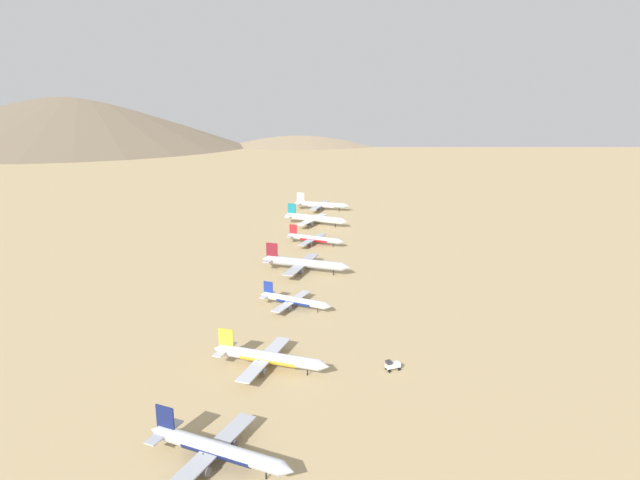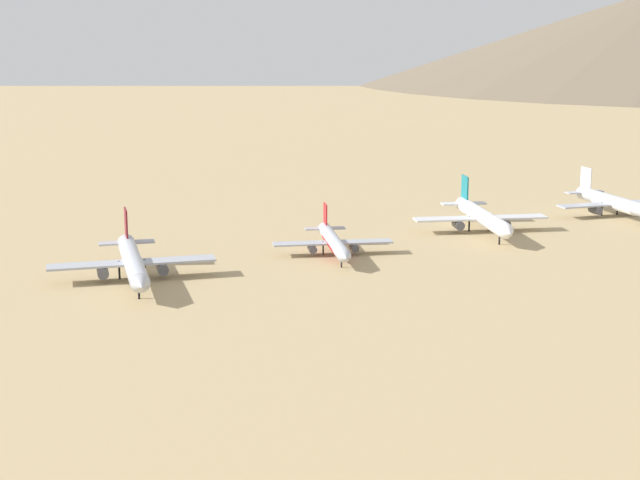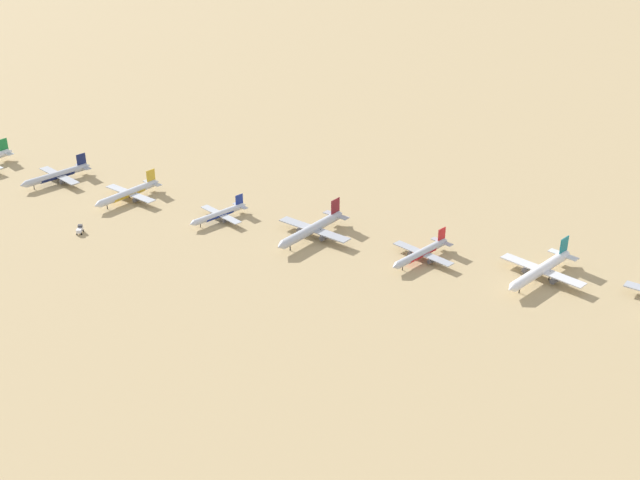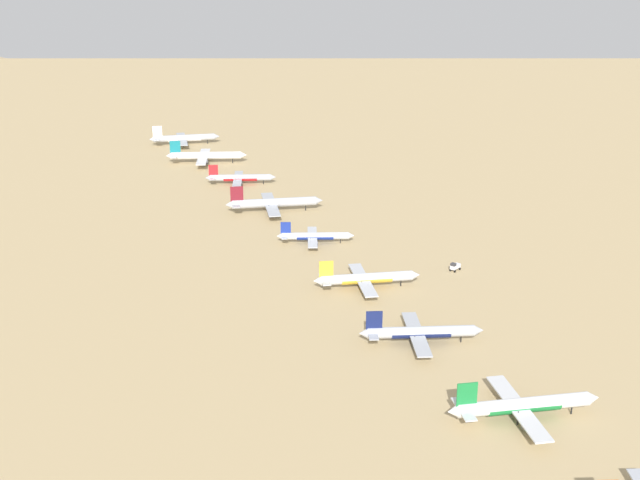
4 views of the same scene
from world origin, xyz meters
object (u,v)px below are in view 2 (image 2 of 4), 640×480
parked_jet_5 (132,261)px  parked_jet_6 (333,242)px  parked_jet_7 (482,217)px  parked_jet_8 (614,203)px

parked_jet_5 → parked_jet_6: (-9.15, 56.13, -1.05)m
parked_jet_7 → parked_jet_6: bearing=-75.2°
parked_jet_5 → parked_jet_8: 165.98m
parked_jet_8 → parked_jet_6: bearing=-78.0°
parked_jet_6 → parked_jet_7: bearing=104.8°
parked_jet_6 → parked_jet_7: (-14.03, 53.06, 1.01)m
parked_jet_7 → parked_jet_5: bearing=-78.0°
parked_jet_5 → parked_jet_6: bearing=99.3°
parked_jet_5 → parked_jet_7: parked_jet_5 is taller
parked_jet_8 → parked_jet_7: bearing=-80.8°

